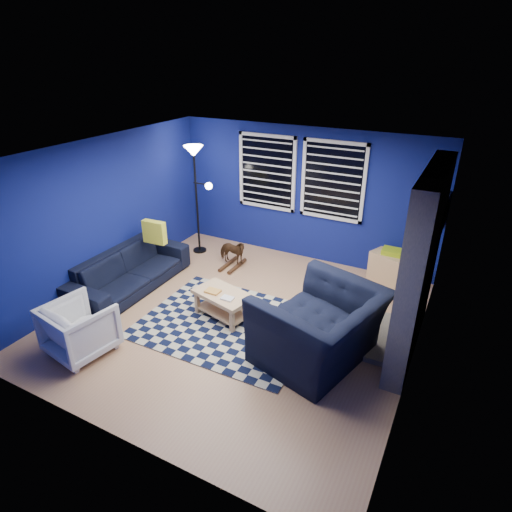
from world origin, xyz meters
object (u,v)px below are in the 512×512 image
Objects in this scene: tv at (442,218)px; rocking_horse at (232,252)px; floor_lamp at (195,167)px; cabinet at (390,267)px; armchair_big at (319,327)px; coffee_table at (223,300)px; armchair_bent at (80,328)px; sofa at (130,271)px.

rocking_horse is at bearing -170.89° from tv.
rocking_horse is 1.72m from floor_lamp.
armchair_big is at bearing -75.01° from cabinet.
cabinet is (0.39, 2.55, -0.21)m from armchair_big.
rocking_horse is 1.67m from coffee_table.
tv reaches higher than armchair_bent.
floor_lamp is at bearing -176.69° from tv.
armchair_bent is 0.38× the size of floor_lamp.
tv is 1.01× the size of coffee_table.
rocking_horse is 2.84m from cabinet.
tv reaches higher than rocking_horse.
armchair_big is at bearing -145.71° from armchair_bent.
cabinet is at bearing -60.16° from sofa.
rocking_horse is at bearing 115.73° from coffee_table.
armchair_big reaches higher than armchair_bent.
armchair_bent is 3.67m from floor_lamp.
armchair_bent is at bearing -137.34° from tv.
sofa is 1.87m from coffee_table.
tv is at bearing -82.08° from rocking_horse.
armchair_big is 4.04m from floor_lamp.
coffee_table is at bearing -142.51° from tv.
armchair_bent reaches higher than cabinet.
rocking_horse is at bearing -90.38° from armchair_bent.
floor_lamp reaches higher than cabinet.
floor_lamp is (0.22, 1.77, 1.41)m from sofa.
armchair_bent reaches higher than coffee_table.
coffee_table is 2.83m from floor_lamp.
armchair_big is 1.53× the size of coffee_table.
rocking_horse is (1.14, 1.47, -0.02)m from sofa.
tv reaches higher than coffee_table.
cabinet is 0.36× the size of floor_lamp.
coffee_table is (0.73, -1.51, -0.00)m from rocking_horse.
cabinet is at bearing 49.06° from coffee_table.
armchair_big is 3.16m from armchair_bent.
tv is 0.47× the size of floor_lamp.
tv is at bearing -127.90° from armchair_bent.
sofa is at bearing -125.81° from cabinet.
armchair_bent is at bearing -159.79° from sofa.
floor_lamp reaches higher than rocking_horse.
floor_lamp is (-0.92, 0.30, 1.42)m from rocking_horse.
tv is 5.09m from sofa.
sofa is at bearing -156.05° from tv.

